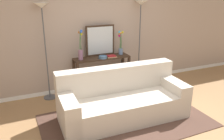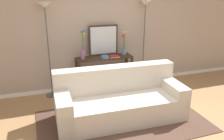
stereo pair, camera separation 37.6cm
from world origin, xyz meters
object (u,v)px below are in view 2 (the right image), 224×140
Objects in this scene: floor_lamp_left at (46,24)px; vase_tall_flowers at (83,49)px; couch at (119,101)px; console_table at (104,67)px; fruit_bowl at (105,57)px; book_row_under_console at (91,89)px; book_stack at (114,56)px; wall_mirror at (104,40)px; vase_short_flowers at (124,44)px; floor_lamp_right at (145,20)px.

vase_tall_flowers is (0.68, -0.10, -0.53)m from floor_lamp_left.
couch reaches higher than console_table.
console_table is 1.52m from floor_lamp_left.
console_table is at bearing 1.86° from vase_tall_flowers.
fruit_bowl is at bearing -9.44° from floor_lamp_left.
book_row_under_console is (0.84, -0.08, -1.47)m from floor_lamp_left.
book_row_under_console is at bearing -5.57° from floor_lamp_left.
vase_tall_flowers reaches higher than book_row_under_console.
floor_lamp_left is (-1.05, 1.31, 1.21)m from couch.
floor_lamp_left is at bearing 172.50° from book_stack.
vase_tall_flowers is 2.85× the size of book_stack.
couch is at bearing -104.64° from book_stack.
floor_lamp_left is 2.92× the size of wall_mirror.
couch is at bearing -114.35° from vase_short_flowers.
book_row_under_console is (-0.78, -0.04, -0.96)m from vase_short_flowers.
vase_short_flowers is 3.05× the size of fruit_bowl.
fruit_bowl is 0.80× the size of book_stack.
floor_lamp_right is at bearing -0.00° from floor_lamp_left.
couch is 1.25m from console_table.
floor_lamp_left is at bearing 178.50° from vase_short_flowers.
wall_mirror is 0.46m from vase_short_flowers.
book_row_under_console is at bearing 160.29° from fruit_bowl.
book_stack is (0.19, -0.10, 0.26)m from console_table.
floor_lamp_right is 1.04m from wall_mirror.
vase_tall_flowers is 1.62× the size of book_row_under_console.
wall_mirror is 1.72× the size of book_row_under_console.
vase_short_flowers is (0.44, -0.11, -0.10)m from wall_mirror.
console_table is at bearing -175.23° from vase_short_flowers.
fruit_bowl reaches higher than book_stack.
wall_mirror is (-0.95, 0.06, -0.41)m from floor_lamp_right.
console_table is 0.67m from vase_short_flowers.
couch is 12.72× the size of fruit_bowl.
floor_lamp_left reaches higher than vase_tall_flowers.
couch is at bearing -51.42° from floor_lamp_left.
console_table is 2.31× the size of vase_short_flowers.
floor_lamp_right is 1.09m from book_stack.
floor_lamp_right reaches higher than vase_tall_flowers.
floor_lamp_right reaches higher than book_row_under_console.
book_stack is (-0.79, -0.18, -0.73)m from floor_lamp_right.
wall_mirror reaches higher than book_row_under_console.
floor_lamp_left is 3.11× the size of vase_tall_flowers.
floor_lamp_left reaches higher than fruit_bowl.
couch is at bearing -94.58° from fruit_bowl.
fruit_bowl is 0.21m from book_stack.
floor_lamp_left is 0.87m from vase_tall_flowers.
floor_lamp_right reaches higher than wall_mirror.
vase_tall_flowers is (-0.50, -0.16, -0.12)m from wall_mirror.
vase_tall_flowers is at bearing -176.68° from vase_short_flowers.
vase_tall_flowers reaches higher than fruit_bowl.
floor_lamp_left is 8.86× the size of book_stack.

